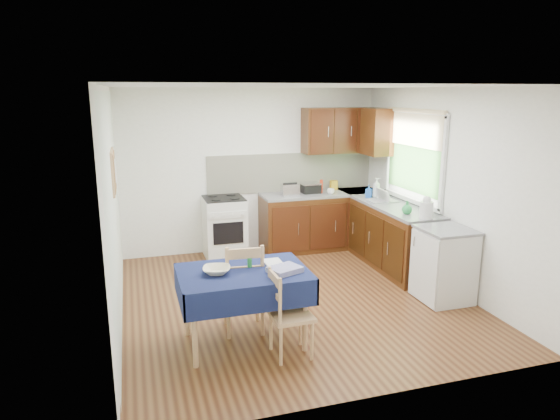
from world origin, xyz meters
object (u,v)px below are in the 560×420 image
object	(u,v)px
chair_far	(244,285)
dish_rack	(382,200)
toaster	(290,190)
sandwich_press	(310,188)
chair_near	(287,311)
dining_table	(243,281)
kettle	(426,208)

from	to	relation	value
chair_far	dish_rack	bearing A→B (deg)	-141.41
toaster	dish_rack	distance (m)	1.38
chair_far	toaster	size ratio (longest dim) A/B	3.69
toaster	sandwich_press	world-z (taller)	toaster
chair_far	chair_near	distance (m)	0.66
dining_table	chair_near	bearing A→B (deg)	-42.13
dish_rack	kettle	xyz separation A→B (m)	(0.05, -1.04, 0.10)
dining_table	kettle	xyz separation A→B (m)	(2.52, 0.80, 0.37)
dining_table	toaster	distance (m)	2.94
toaster	dish_rack	world-z (taller)	toaster
chair_far	chair_near	xyz separation A→B (m)	(0.28, -0.59, -0.06)
dish_rack	dining_table	bearing A→B (deg)	-143.06
dish_rack	toaster	bearing A→B (deg)	146.47
chair_far	toaster	xyz separation A→B (m)	(1.27, 2.37, 0.48)
kettle	toaster	bearing A→B (deg)	123.56
chair_near	sandwich_press	size ratio (longest dim) A/B	3.07
chair_near	toaster	size ratio (longest dim) A/B	3.24
chair_far	chair_near	bearing A→B (deg)	120.07
dish_rack	kettle	distance (m)	1.05
kettle	dining_table	bearing A→B (deg)	-162.46
kettle	chair_far	bearing A→B (deg)	-167.10
chair_far	dining_table	bearing A→B (deg)	82.28
sandwich_press	kettle	bearing A→B (deg)	-89.61
toaster	kettle	world-z (taller)	kettle
chair_far	kettle	distance (m)	2.58
chair_near	sandwich_press	world-z (taller)	sandwich_press
toaster	kettle	xyz separation A→B (m)	(1.20, -1.81, 0.03)
dining_table	chair_far	bearing A→B (deg)	82.78
dining_table	dish_rack	distance (m)	3.09
toaster	dining_table	bearing A→B (deg)	-131.57
chair_far	kettle	size ratio (longest dim) A/B	3.42
chair_far	chair_near	size ratio (longest dim) A/B	1.14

